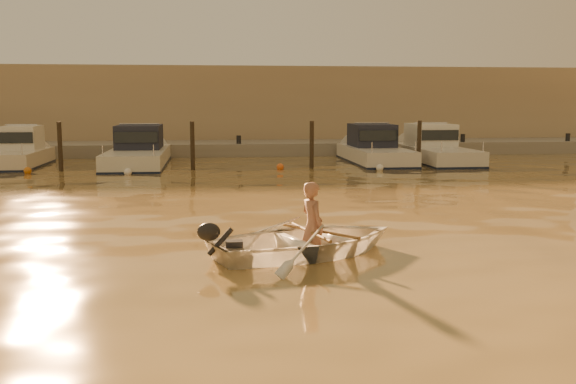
{
  "coord_description": "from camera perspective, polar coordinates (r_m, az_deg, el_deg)",
  "views": [
    {
      "loc": [
        0.49,
        -13.01,
        2.84
      ],
      "look_at": [
        2.28,
        1.53,
        0.75
      ],
      "focal_mm": 40.0,
      "sensor_mm": 36.0,
      "label": 1
    }
  ],
  "objects": [
    {
      "name": "dinghy",
      "position": [
        11.96,
        1.76,
        -4.33
      ],
      "size": [
        4.37,
        3.75,
        0.76
      ],
      "primitive_type": "imported",
      "rotation": [
        0.0,
        0.0,
        1.93
      ],
      "color": "white",
      "rests_on": "ground_plane"
    },
    {
      "name": "oar_starboard",
      "position": [
        11.96,
        1.97,
        -3.57
      ],
      "size": [
        0.44,
        2.08,
        0.13
      ],
      "primitive_type": "cylinder",
      "rotation": [
        1.54,
        0.0,
        0.18
      ],
      "color": "brown",
      "rests_on": "dinghy"
    },
    {
      "name": "piling_3",
      "position": [
        27.23,
        2.12,
        4.02
      ],
      "size": [
        0.18,
        0.18,
        2.2
      ],
      "primitive_type": "cylinder",
      "color": "#2D2319",
      "rests_on": "ground_plane"
    },
    {
      "name": "ground_plane",
      "position": [
        13.33,
        -8.98,
        -4.29
      ],
      "size": [
        160.0,
        160.0,
        0.0
      ],
      "primitive_type": "plane",
      "color": "olive",
      "rests_on": "ground"
    },
    {
      "name": "fender_d",
      "position": [
        26.76,
        -0.7,
        2.24
      ],
      "size": [
        0.3,
        0.3,
        0.3
      ],
      "primitive_type": "sphere",
      "color": "orange",
      "rests_on": "ground_plane"
    },
    {
      "name": "moored_boat_2",
      "position": [
        29.27,
        -13.18,
        3.56
      ],
      "size": [
        2.43,
        8.09,
        1.75
      ],
      "primitive_type": null,
      "color": "silver",
      "rests_on": "ground_plane"
    },
    {
      "name": "quay",
      "position": [
        34.62,
        -7.82,
        3.58
      ],
      "size": [
        52.0,
        4.0,
        1.0
      ],
      "primitive_type": "cube",
      "color": "gray",
      "rests_on": "ground_plane"
    },
    {
      "name": "piling_2",
      "position": [
        26.89,
        -8.48,
        3.89
      ],
      "size": [
        0.18,
        0.18,
        2.2
      ],
      "primitive_type": "cylinder",
      "color": "#2D2319",
      "rests_on": "ground_plane"
    },
    {
      "name": "fender_e",
      "position": [
        26.67,
        8.16,
        2.14
      ],
      "size": [
        0.3,
        0.3,
        0.3
      ],
      "primitive_type": "sphere",
      "color": "white",
      "rests_on": "ground_plane"
    },
    {
      "name": "moored_boat_4",
      "position": [
        30.08,
        7.73,
        3.82
      ],
      "size": [
        2.34,
        7.17,
        1.75
      ],
      "primitive_type": null,
      "color": "silver",
      "rests_on": "ground_plane"
    },
    {
      "name": "moored_boat_5",
      "position": [
        30.94,
        12.92,
        3.8
      ],
      "size": [
        2.28,
        7.65,
        1.75
      ],
      "primitive_type": null,
      "color": "beige",
      "rests_on": "ground_plane"
    },
    {
      "name": "piling_4",
      "position": [
        28.35,
        11.56,
        4.03
      ],
      "size": [
        0.18,
        0.18,
        2.2
      ],
      "primitive_type": "cylinder",
      "color": "#2D2319",
      "rests_on": "ground_plane"
    },
    {
      "name": "piling_1",
      "position": [
        27.54,
        -19.59,
        3.61
      ],
      "size": [
        0.18,
        0.18,
        2.2
      ],
      "primitive_type": "cylinder",
      "color": "#2D2319",
      "rests_on": "ground_plane"
    },
    {
      "name": "moored_boat_1",
      "position": [
        30.23,
        -22.75,
        3.28
      ],
      "size": [
        1.85,
        5.66,
        1.75
      ],
      "primitive_type": null,
      "color": "beige",
      "rests_on": "ground_plane"
    },
    {
      "name": "outboard_motor",
      "position": [
        11.32,
        -4.91,
        -4.98
      ],
      "size": [
        0.98,
        0.69,
        0.7
      ],
      "primitive_type": null,
      "rotation": [
        0.0,
        0.0,
        0.36
      ],
      "color": "black",
      "rests_on": "dinghy"
    },
    {
      "name": "person",
      "position": [
        11.96,
        2.18,
        -3.03
      ],
      "size": [
        0.58,
        0.7,
        1.66
      ],
      "primitive_type": "imported",
      "rotation": [
        0.0,
        0.0,
        1.93
      ],
      "color": "#9A644D",
      "rests_on": "dinghy"
    },
    {
      "name": "oar_port",
      "position": [
        12.05,
        2.8,
        -3.48
      ],
      "size": [
        1.18,
        1.8,
        0.13
      ],
      "primitive_type": "cylinder",
      "rotation": [
        1.54,
        0.0,
        0.57
      ],
      "color": "brown",
      "rests_on": "dinghy"
    },
    {
      "name": "fender_c",
      "position": [
        25.57,
        -14.05,
        1.72
      ],
      "size": [
        0.3,
        0.3,
        0.3
      ],
      "primitive_type": "sphere",
      "color": "white",
      "rests_on": "ground_plane"
    },
    {
      "name": "fender_b",
      "position": [
        27.34,
        -22.14,
        1.76
      ],
      "size": [
        0.3,
        0.3,
        0.3
      ],
      "primitive_type": "sphere",
      "color": "#CA6B17",
      "rests_on": "ground_plane"
    },
    {
      "name": "waterfront_building",
      "position": [
        40.02,
        -7.78,
        7.41
      ],
      "size": [
        46.0,
        7.0,
        4.8
      ],
      "primitive_type": "cube",
      "color": "#9E8466",
      "rests_on": "quay"
    }
  ]
}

